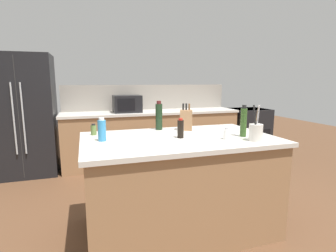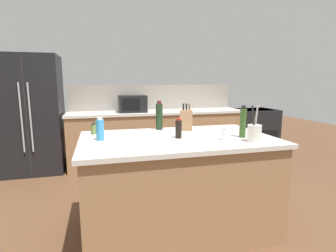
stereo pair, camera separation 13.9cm
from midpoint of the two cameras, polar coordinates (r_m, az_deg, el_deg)
name	(u,v)px [view 1 (the left image)]	position (r m, az deg, el deg)	size (l,w,h in m)	color
ground_plane	(178,228)	(2.84, 0.80, -21.29)	(14.00, 14.00, 0.00)	brown
back_counter_run	(153,137)	(4.74, -4.20, -2.40)	(3.12, 0.66, 0.94)	#936B47
wall_backsplash	(148,97)	(4.95, -5.16, 6.26)	(3.08, 0.03, 0.46)	gray
kitchen_island	(179,184)	(2.63, 0.82, -12.45)	(1.81, 1.08, 0.94)	#936B47
refrigerator	(24,116)	(4.69, -29.59, 1.99)	(0.91, 0.75, 1.87)	black
range_oven	(247,131)	(5.54, 16.13, -1.06)	(0.76, 0.65, 0.92)	black
microwave	(127,104)	(4.57, -9.77, 4.80)	(0.47, 0.39, 0.29)	black
knife_block	(186,120)	(2.83, 2.55, 1.35)	(0.16, 0.14, 0.29)	#936B47
utensil_crock	(256,132)	(2.43, 17.02, -1.20)	(0.12, 0.12, 0.32)	beige
spice_jar_oregano	(94,130)	(2.70, -17.32, -0.79)	(0.05, 0.05, 0.11)	#567038
salt_shaker	(226,134)	(2.44, 10.99, -1.71)	(0.05, 0.05, 0.11)	silver
olive_oil_bottle	(244,122)	(2.58, 14.64, 0.89)	(0.06, 0.06, 0.30)	#2D4C1E
soy_sauce_bottle	(181,129)	(2.44, 1.11, -0.59)	(0.06, 0.06, 0.19)	black
wine_bottle	(159,116)	(2.86, -3.38, 2.15)	(0.07, 0.07, 0.32)	black
dish_soap_bottle	(102,130)	(2.41, -15.81, -0.87)	(0.07, 0.07, 0.21)	#3384BC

